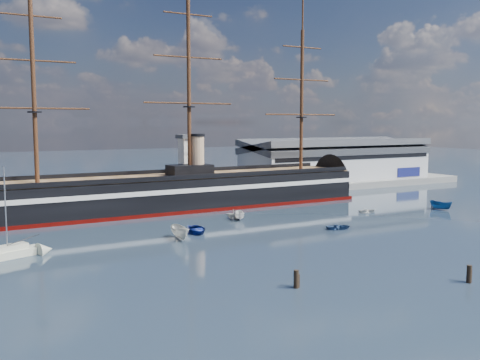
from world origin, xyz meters
TOP-DOWN VIEW (x-y plane):
  - ground at (0.00, 40.00)m, footprint 600.00×600.00m
  - quay at (10.00, 76.00)m, footprint 180.00×18.00m
  - warehouse at (58.00, 80.00)m, footprint 63.00×21.00m
  - quay_tower at (3.00, 73.00)m, footprint 5.00×5.00m
  - warship at (-6.01, 60.00)m, footprint 112.94×16.94m
  - sailboat at (-44.63, 29.90)m, footprint 8.92×5.20m
  - motorboat_a at (-17.66, 29.13)m, footprint 7.49×3.19m
  - motorboat_b at (11.95, 22.68)m, footprint 1.94×3.14m
  - motorboat_c at (0.14, 40.02)m, footprint 6.05×4.32m
  - motorboat_d at (-0.24, 41.64)m, footprint 6.55×6.10m
  - motorboat_e at (29.82, 34.35)m, footprint 1.40×2.68m
  - motorboat_f at (47.48, 29.11)m, footprint 6.80×3.48m
  - motorboat_g at (-13.01, 32.76)m, footprint 4.25×2.27m
  - piling_near_left at (-15.95, -3.15)m, footprint 0.64×0.64m
  - piling_near_mid at (4.38, -11.95)m, footprint 0.64×0.64m

SIDE VIEW (x-z plane):
  - ground at x=0.00m, z-range 0.00..0.00m
  - quay at x=10.00m, z-range -1.00..1.00m
  - motorboat_a at x=-17.66m, z-range -1.46..1.46m
  - motorboat_b at x=11.95m, z-range -0.68..0.68m
  - motorboat_c at x=0.14m, z-range -1.14..1.14m
  - motorboat_d at x=-0.24m, z-range -1.15..1.15m
  - motorboat_e at x=29.82m, z-range -0.60..0.60m
  - motorboat_f at x=47.48m, z-range -1.30..1.30m
  - motorboat_g at x=-13.01m, z-range -0.94..0.94m
  - piling_near_left at x=-15.95m, z-range -1.47..1.47m
  - piling_near_mid at x=4.38m, z-range -1.48..1.48m
  - sailboat at x=-44.63m, z-range -5.99..7.73m
  - warship at x=-6.01m, z-range -22.93..31.01m
  - warehouse at x=58.00m, z-range 2.18..13.78m
  - quay_tower at x=3.00m, z-range 2.25..17.25m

